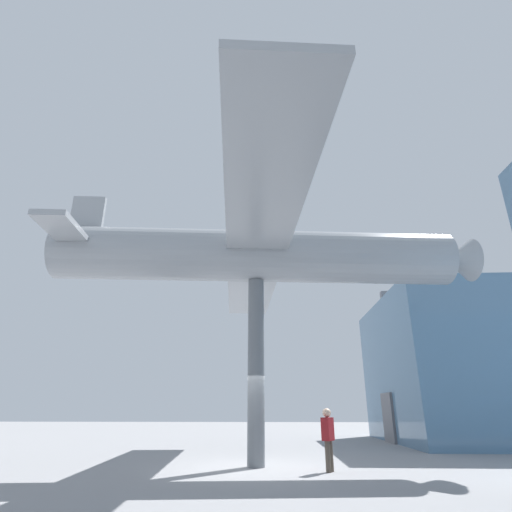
{
  "coord_description": "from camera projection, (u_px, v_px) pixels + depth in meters",
  "views": [
    {
      "loc": [
        12.75,
        0.58,
        1.57
      ],
      "look_at": [
        0.0,
        0.0,
        6.45
      ],
      "focal_mm": 28.0,
      "sensor_mm": 36.0,
      "label": 1
    }
  ],
  "objects": [
    {
      "name": "support_pylon_central",
      "position": [
        256.0,
        367.0,
        12.35
      ],
      "size": [
        0.52,
        0.52,
        5.57
      ],
      "color": "slate",
      "rests_on": "ground_plane"
    },
    {
      "name": "glass_pavilion_left",
      "position": [
        486.0,
        368.0,
        20.41
      ],
      "size": [
        9.98,
        10.42,
        7.61
      ],
      "color": "slate",
      "rests_on": "ground_plane"
    },
    {
      "name": "ground_plane",
      "position": [
        256.0,
        467.0,
        11.36
      ],
      "size": [
        80.0,
        80.0,
        0.0
      ],
      "primitive_type": "plane",
      "color": "gray"
    },
    {
      "name": "visitor_person",
      "position": [
        328.0,
        435.0,
        10.81
      ],
      "size": [
        0.46,
        0.39,
        1.58
      ],
      "rotation": [
        0.0,
        0.0,
        2.63
      ],
      "color": "#4C4238",
      "rests_on": "ground_plane"
    },
    {
      "name": "suspended_airplane",
      "position": [
        260.0,
        256.0,
        13.68
      ],
      "size": [
        17.08,
        14.68,
        2.98
      ],
      "rotation": [
        0.0,
        0.0,
        0.1
      ],
      "color": "#93999E",
      "rests_on": "support_pylon_central"
    }
  ]
}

